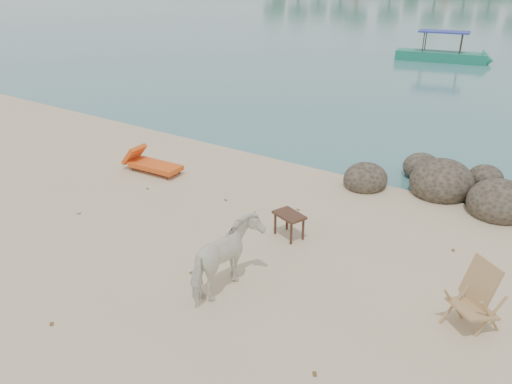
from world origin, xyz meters
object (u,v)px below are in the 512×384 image
cow (227,260)px  deck_chair (474,302)px  boulders (472,191)px  side_table (289,227)px  boat_near (444,36)px  lounge_chair (155,164)px

cow → deck_chair: size_ratio=1.50×
deck_chair → boulders: bearing=139.9°
side_table → boat_near: (-3.44, 23.27, 1.14)m
boulders → boat_near: 20.18m
cow → boat_near: boat_near is taller
side_table → deck_chair: deck_chair is taller
cow → side_table: cow is taller
side_table → boat_near: boat_near is taller
boulders → deck_chair: bearing=-77.5°
boulders → cow: bearing=-112.6°
cow → boat_near: bearing=-84.8°
deck_chair → boat_near: (-7.23, 24.13, 0.89)m
boulders → cow: (-2.62, -6.30, 0.42)m
boulders → deck_chair: 5.07m
boulders → boat_near: bearing=107.7°
lounge_chair → deck_chair: deck_chair is taller
side_table → deck_chair: 3.89m
side_table → deck_chair: (3.79, -0.85, 0.24)m
boat_near → cow: bearing=-92.4°
cow → lounge_chair: bearing=-35.9°
deck_chair → boat_near: boat_near is taller
boulders → lounge_chair: boulders is taller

